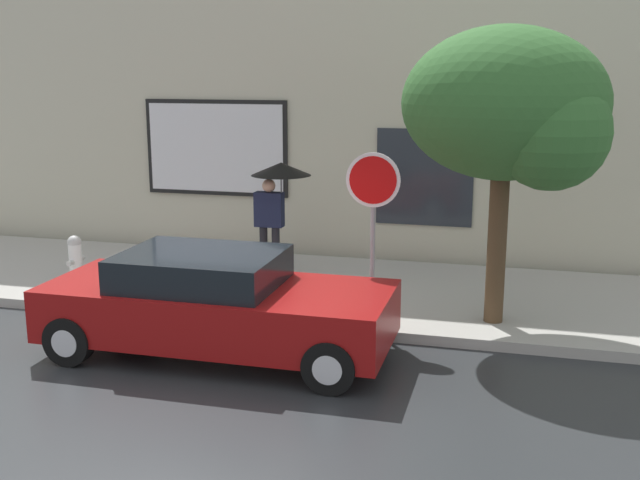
{
  "coord_description": "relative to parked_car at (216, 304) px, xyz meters",
  "views": [
    {
      "loc": [
        4.04,
        -8.84,
        3.66
      ],
      "look_at": [
        1.22,
        1.8,
        1.2
      ],
      "focal_mm": 42.88,
      "sensor_mm": 36.0,
      "label": 1
    }
  ],
  "objects": [
    {
      "name": "ground_plane",
      "position": [
        -0.29,
        0.01,
        -0.68
      ],
      "size": [
        60.0,
        60.0,
        0.0
      ],
      "primitive_type": "plane",
      "color": "#282B2D"
    },
    {
      "name": "parked_car",
      "position": [
        0.0,
        0.0,
        0.0
      ],
      "size": [
        4.49,
        1.9,
        1.36
      ],
      "color": "maroon",
      "rests_on": "ground"
    },
    {
      "name": "fire_hydrant",
      "position": [
        -3.38,
        2.09,
        -0.13
      ],
      "size": [
        0.3,
        0.44,
        0.82
      ],
      "color": "white",
      "rests_on": "sidewalk"
    },
    {
      "name": "stop_sign",
      "position": [
        1.79,
        1.41,
        1.17
      ],
      "size": [
        0.76,
        0.1,
        2.41
      ],
      "color": "gray",
      "rests_on": "sidewalk"
    },
    {
      "name": "sidewalk",
      "position": [
        -0.29,
        3.01,
        -0.61
      ],
      "size": [
        20.0,
        4.0,
        0.15
      ],
      "primitive_type": "cube",
      "color": "#A3A099",
      "rests_on": "ground"
    },
    {
      "name": "pedestrian_with_umbrella",
      "position": [
        -0.28,
        3.49,
        1.04
      ],
      "size": [
        1.03,
        1.03,
        1.97
      ],
      "color": "black",
      "rests_on": "sidewalk"
    },
    {
      "name": "building_facade",
      "position": [
        -0.3,
        5.51,
        2.8
      ],
      "size": [
        20.0,
        0.67,
        7.0
      ],
      "color": "beige",
      "rests_on": "ground"
    },
    {
      "name": "street_tree",
      "position": [
        3.6,
        1.78,
        2.45
      ],
      "size": [
        2.77,
        2.35,
        4.11
      ],
      "color": "#4C3823",
      "rests_on": "sidewalk"
    }
  ]
}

